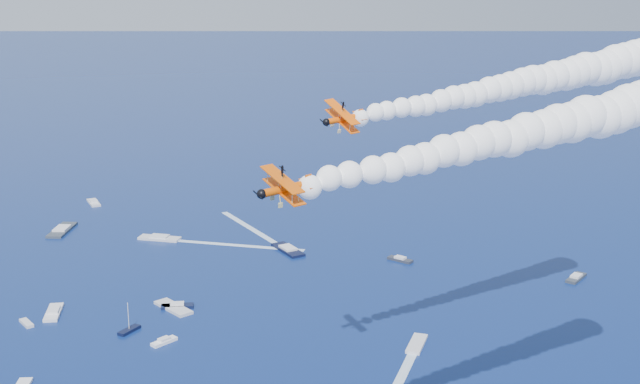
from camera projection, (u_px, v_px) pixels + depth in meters
name	position (u px, v px, depth m)	size (l,w,h in m)	color
biplane_lead	(344.00, 119.00, 131.33)	(7.16, 8.03, 4.84)	#FF5805
biplane_trail	(286.00, 189.00, 91.20)	(6.59, 7.39, 4.45)	#E35204
smoke_trail_lead	(517.00, 84.00, 148.30)	(70.76, 20.82, 12.70)	white
smoke_trail_trail	(534.00, 131.00, 107.82)	(70.92, 20.08, 12.70)	white
spectator_boats	(92.00, 287.00, 215.77)	(237.24, 172.54, 0.70)	silver
boat_wakes	(213.00, 301.00, 207.74)	(102.03, 146.98, 0.04)	white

